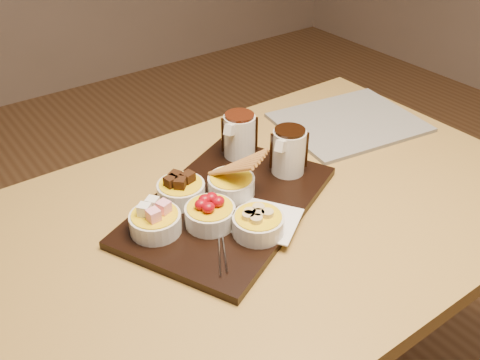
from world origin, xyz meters
TOP-DOWN VIEW (x-y plane):
  - dining_table at (0.00, 0.00)m, footprint 1.20×0.80m
  - serving_board at (-0.09, 0.04)m, footprint 0.54×0.47m
  - napkin at (-0.06, -0.06)m, footprint 0.17×0.17m
  - bowl_marshmallows at (-0.25, 0.05)m, footprint 0.10×0.10m
  - bowl_cake at (-0.16, 0.11)m, footprint 0.10×0.10m
  - bowl_strawberries at (-0.16, 0.01)m, footprint 0.10×0.10m
  - bowl_biscotti at (-0.06, 0.07)m, footprint 0.10×0.10m
  - bowl_bananas at (-0.10, -0.07)m, footprint 0.10×0.10m
  - pitcher_dark_chocolate at (0.09, 0.06)m, footprint 0.10×0.10m
  - pitcher_milk_chocolate at (0.04, 0.18)m, footprint 0.10×0.10m
  - fondue_skewers at (-0.15, -0.02)m, footprint 0.23×0.17m
  - newspaper at (0.39, 0.16)m, footprint 0.40×0.34m

SIDE VIEW (x-z plane):
  - dining_table at x=0.00m, z-range 0.28..1.03m
  - newspaper at x=0.39m, z-range 0.75..0.76m
  - serving_board at x=-0.09m, z-range 0.75..0.77m
  - napkin at x=-0.06m, z-range 0.77..0.77m
  - fondue_skewers at x=-0.15m, z-range 0.77..0.78m
  - bowl_marshmallows at x=-0.25m, z-range 0.77..0.81m
  - bowl_cake at x=-0.16m, z-range 0.77..0.81m
  - bowl_strawberries at x=-0.16m, z-range 0.77..0.81m
  - bowl_biscotti at x=-0.06m, z-range 0.77..0.81m
  - bowl_bananas at x=-0.10m, z-range 0.77..0.81m
  - pitcher_dark_chocolate at x=0.09m, z-range 0.77..0.87m
  - pitcher_milk_chocolate at x=0.04m, z-range 0.77..0.87m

